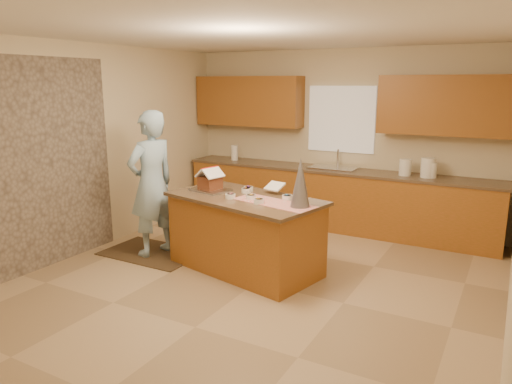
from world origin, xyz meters
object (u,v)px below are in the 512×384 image
island_base (245,235)px  boy (152,184)px  gingerbread_house (210,181)px  tinsel_tree (300,183)px

island_base → boy: (-1.30, -0.12, 0.51)m
island_base → boy: boy is taller
island_base → gingerbread_house: (-0.53, 0.07, 0.59)m
island_base → boy: size_ratio=0.94×
island_base → tinsel_tree: 1.06m
boy → gingerbread_house: boy is taller
gingerbread_house → island_base: bearing=-7.3°
island_base → gingerbread_house: gingerbread_house is taller
boy → island_base: bearing=108.2°
tinsel_tree → boy: size_ratio=0.29×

